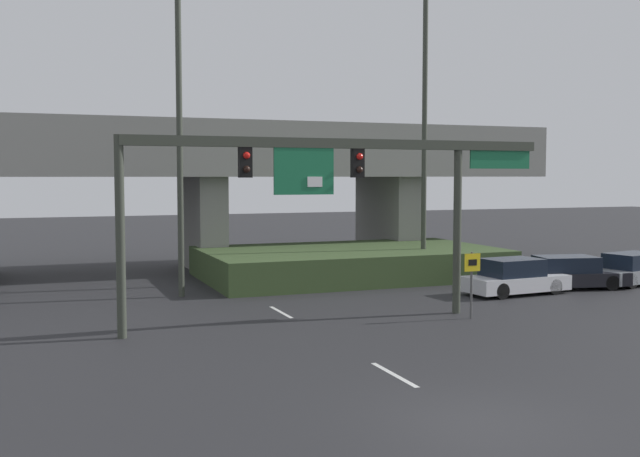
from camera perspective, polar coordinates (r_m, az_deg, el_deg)
name	(u,v)px	position (r m, az deg, el deg)	size (l,w,h in m)	color
ground_plane	(477,420)	(15.61, 11.86, -14.11)	(160.00, 160.00, 0.00)	#262628
lane_markings	(281,312)	(26.75, -3.00, -6.38)	(0.14, 38.19, 0.01)	silver
signal_gantry	(332,175)	(24.43, 0.95, 4.08)	(14.68, 0.44, 6.05)	#383D33
speed_limit_sign	(472,275)	(25.80, 11.49, -3.51)	(0.60, 0.11, 2.27)	#4C4C4C
highway_light_pole_near	(425,93)	(35.80, 7.99, 10.18)	(0.70, 0.36, 16.62)	#383D33
highway_light_pole_far	(179,105)	(30.36, -10.69, 9.22)	(0.70, 0.36, 14.48)	#383D33
overpass_bridge	(202,170)	(38.97, -8.98, 4.41)	(37.37, 7.12, 7.52)	gray
grass_embankment	(349,263)	(35.73, 2.25, -2.63)	(13.80, 8.04, 1.38)	#384C28
parked_sedan_near_right	(514,278)	(31.64, 14.59, -3.65)	(4.48, 2.15, 1.46)	silver
parked_sedan_mid_right	(569,274)	(33.89, 18.42, -3.27)	(5.03, 2.76, 1.39)	black
parked_sedan_far_right	(635,270)	(36.29, 22.87, -2.91)	(4.90, 2.67, 1.40)	gray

